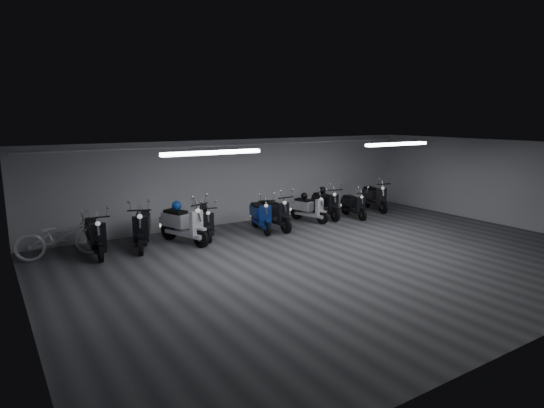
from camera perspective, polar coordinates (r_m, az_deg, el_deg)
floor at (r=11.85m, az=8.37°, el=-6.73°), size 14.00×10.00×0.01m
ceiling at (r=11.32m, az=8.77°, el=6.96°), size 14.00×10.00×0.01m
back_wall at (r=15.56m, az=-3.66°, el=2.89°), size 14.00×0.01×2.80m
left_wall at (r=8.75m, az=-28.64°, el=-4.72°), size 0.01×10.00×2.80m
right_wall at (r=16.92m, az=26.75°, el=2.39°), size 0.01×10.00×2.80m
fluor_strip_left at (r=10.51m, az=-7.43°, el=6.34°), size 2.40×0.18×0.08m
fluor_strip_right at (r=14.15m, az=15.27°, el=7.19°), size 2.40×0.18×0.08m
conduit at (r=15.37m, az=-3.56°, el=7.36°), size 13.60×0.05×0.05m
scooter_0 at (r=12.62m, az=-21.13°, el=-2.95°), size 0.74×1.91×1.40m
scooter_1 at (r=12.90m, az=-15.86°, el=-2.17°), size 1.33×2.08×1.47m
scooter_2 at (r=13.09m, az=-10.92°, el=-1.71°), size 1.32×2.11×1.49m
scooter_3 at (r=13.63m, az=-8.27°, el=-1.68°), size 0.96×1.75×1.24m
scooter_4 at (r=14.27m, az=-1.41°, el=-0.81°), size 0.98×1.87×1.33m
scooter_5 at (r=14.49m, az=0.30°, el=-0.52°), size 0.69×1.89×1.39m
scooter_6 at (r=15.63m, az=4.67°, el=-0.01°), size 0.98×1.73×1.23m
scooter_7 at (r=16.20m, az=6.72°, el=0.58°), size 0.83×1.89×1.36m
scooter_8 at (r=16.48m, az=10.16°, el=0.36°), size 0.79×1.67×1.19m
scooter_9 at (r=17.86m, az=12.68°, el=1.36°), size 1.07×1.94×1.37m
bicycle at (r=12.79m, az=-24.86°, el=-3.16°), size 2.15×0.91×1.35m
helmet_0 at (r=15.72m, az=4.02°, el=1.02°), size 0.23×0.23×0.23m
helmet_1 at (r=13.23m, az=-11.78°, el=-0.22°), size 0.27×0.27×0.27m
helmet_2 at (r=16.36m, az=6.27°, el=1.73°), size 0.26×0.26×0.26m
helmet_3 at (r=13.80m, az=-8.46°, el=-0.39°), size 0.25×0.25×0.25m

